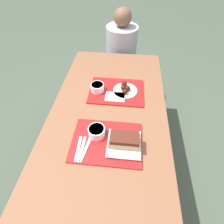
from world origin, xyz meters
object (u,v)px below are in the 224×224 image
(tray_near, at_px, (107,142))
(brisket_sandwich_plate, at_px, (124,141))
(bowl_coleslaw_near, at_px, (97,131))
(wings_plate_far, at_px, (125,89))
(person_seated_across, at_px, (122,45))
(tray_far, at_px, (117,91))
(bowl_coleslaw_far, at_px, (97,87))

(tray_near, xyz_separation_m, brisket_sandwich_plate, (0.11, -0.02, 0.04))
(bowl_coleslaw_near, distance_m, wings_plate_far, 0.47)
(bowl_coleslaw_near, bearing_deg, person_seated_across, 86.58)
(tray_far, relative_size, bowl_coleslaw_far, 4.05)
(tray_far, distance_m, brisket_sandwich_plate, 0.50)
(tray_near, distance_m, wings_plate_far, 0.49)
(tray_near, bearing_deg, wings_plate_far, 79.93)
(tray_far, xyz_separation_m, brisket_sandwich_plate, (0.09, -0.49, 0.04))
(bowl_coleslaw_near, xyz_separation_m, brisket_sandwich_plate, (0.17, -0.06, 0.00))
(tray_far, height_order, wings_plate_far, wings_plate_far)
(brisket_sandwich_plate, xyz_separation_m, wings_plate_far, (-0.02, 0.50, -0.02))
(wings_plate_far, distance_m, person_seated_across, 0.82)
(tray_far, distance_m, wings_plate_far, 0.07)
(bowl_coleslaw_near, relative_size, brisket_sandwich_plate, 0.53)
(bowl_coleslaw_near, xyz_separation_m, wings_plate_far, (0.15, 0.44, -0.01))
(tray_far, bearing_deg, person_seated_across, 90.93)
(tray_far, bearing_deg, bowl_coleslaw_far, -175.56)
(person_seated_across, bearing_deg, brisket_sandwich_plate, -85.67)
(tray_near, xyz_separation_m, tray_far, (0.02, 0.48, 0.00))
(bowl_coleslaw_far, bearing_deg, tray_far, 4.44)
(tray_near, relative_size, person_seated_across, 0.66)
(tray_near, xyz_separation_m, bowl_coleslaw_far, (-0.13, 0.46, 0.04))
(tray_far, height_order, person_seated_across, person_seated_across)
(brisket_sandwich_plate, distance_m, person_seated_across, 1.31)
(brisket_sandwich_plate, xyz_separation_m, bowl_coleslaw_far, (-0.24, 0.48, -0.00))
(tray_near, relative_size, wings_plate_far, 2.24)
(tray_near, height_order, brisket_sandwich_plate, brisket_sandwich_plate)
(brisket_sandwich_plate, xyz_separation_m, person_seated_across, (-0.10, 1.31, -0.06))
(bowl_coleslaw_far, bearing_deg, person_seated_across, 80.61)
(bowl_coleslaw_near, bearing_deg, bowl_coleslaw_far, 98.45)
(tray_near, distance_m, person_seated_across, 1.29)
(brisket_sandwich_plate, height_order, bowl_coleslaw_far, brisket_sandwich_plate)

